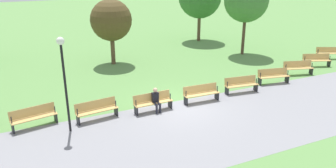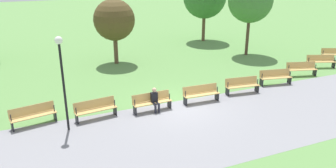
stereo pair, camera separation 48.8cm
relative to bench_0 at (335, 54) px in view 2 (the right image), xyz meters
The scene contains 15 objects.
ground_plane 14.93m from the bench_0, 12.69° to the left, with size 120.00×120.00×0.00m, color #5B8C47.
path_paving 15.64m from the bench_0, 21.38° to the left, with size 44.72×6.19×0.01m, color gray.
bench_0 is the anchor object (origin of this frame).
bench_1 2.73m from the bench_0, 22.59° to the left, with size 2.00×1.13×0.89m.
bench_2 5.46m from the bench_0, 20.33° to the left, with size 2.01×0.99×0.89m.
bench_3 8.17m from the bench_0, 18.07° to the left, with size 2.01×0.85×0.89m.
bench_4 10.88m from the bench_0, 15.81° to the left, with size 2.00×0.70×0.89m.
bench_5 13.57m from the bench_0, 13.55° to the left, with size 1.97×0.55×0.89m.
bench_6 16.24m from the bench_0, 11.29° to the left, with size 1.97×0.55×0.89m.
bench_7 18.88m from the bench_0, ahead, with size 2.00×0.70×0.89m.
bench_8 21.49m from the bench_0, ahead, with size 2.01×0.85×0.89m.
person_seated 16.16m from the bench_0, 11.86° to the left, with size 0.33×0.53×1.20m.
tree_0 7.52m from the bench_0, 37.54° to the right, with size 3.41×3.41×5.97m.
tree_1 16.62m from the bench_0, 20.18° to the right, with size 2.92×2.92×4.62m.
lamp_post 20.45m from the bench_0, 10.35° to the left, with size 0.32×0.32×4.13m.
Camera 2 is at (6.46, 13.82, 6.74)m, focal length 34.98 mm.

